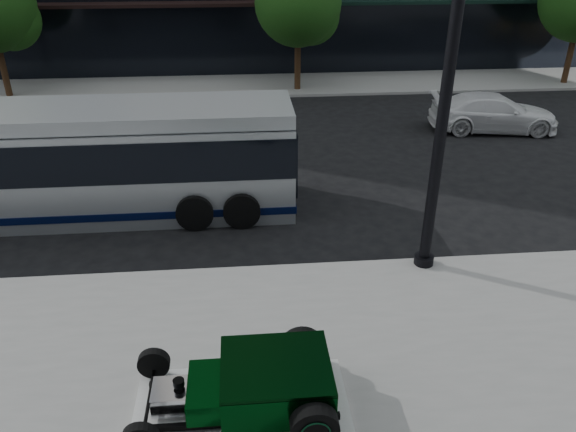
{
  "coord_description": "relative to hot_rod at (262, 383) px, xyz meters",
  "views": [
    {
      "loc": [
        -1.73,
        -12.8,
        7.11
      ],
      "look_at": [
        -0.74,
        -1.67,
        1.2
      ],
      "focal_mm": 35.0,
      "sensor_mm": 36.0,
      "label": 1
    }
  ],
  "objects": [
    {
      "name": "ground",
      "position": [
        1.55,
        6.27,
        -0.7
      ],
      "size": [
        120.0,
        120.0,
        0.0
      ],
      "primitive_type": "plane",
      "color": "black",
      "rests_on": "ground"
    },
    {
      "name": "sidewalk_far",
      "position": [
        1.55,
        20.27,
        -0.64
      ],
      "size": [
        70.0,
        4.0,
        0.12
      ],
      "primitive_type": "cube",
      "color": "gray",
      "rests_on": "ground"
    },
    {
      "name": "street_trees",
      "position": [
        2.7,
        19.34,
        3.07
      ],
      "size": [
        29.8,
        3.8,
        5.7
      ],
      "color": "black",
      "rests_on": "sidewalk_far"
    },
    {
      "name": "display_plinth",
      "position": [
        -0.33,
        -0.0,
        -0.5
      ],
      "size": [
        3.4,
        1.8,
        0.15
      ],
      "primitive_type": "cube",
      "color": "silver",
      "rests_on": "sidewalk_near"
    },
    {
      "name": "hot_rod",
      "position": [
        0.0,
        0.0,
        0.0
      ],
      "size": [
        3.22,
        2.0,
        0.81
      ],
      "color": "black",
      "rests_on": "display_plinth"
    },
    {
      "name": "lamppost",
      "position": [
        3.89,
        4.03,
        3.16
      ],
      "size": [
        0.44,
        0.44,
        8.08
      ],
      "color": "black",
      "rests_on": "sidewalk_near"
    },
    {
      "name": "transit_bus",
      "position": [
        -4.81,
        7.64,
        0.79
      ],
      "size": [
        12.12,
        2.88,
        2.92
      ],
      "color": "#AAAFB3",
      "rests_on": "ground"
    },
    {
      "name": "white_sedan",
      "position": [
        9.34,
        13.16,
        -0.01
      ],
      "size": [
        4.93,
        2.53,
        1.37
      ],
      "primitive_type": "imported",
      "rotation": [
        0.0,
        0.0,
        1.44
      ],
      "color": "white",
      "rests_on": "ground"
    }
  ]
}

